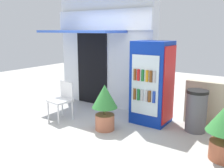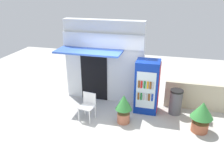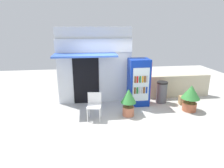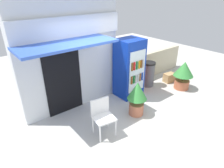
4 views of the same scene
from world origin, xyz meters
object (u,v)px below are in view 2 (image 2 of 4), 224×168
at_px(plastic_chair, 88,104).
at_px(cardboard_box, 202,117).
at_px(trash_bin, 176,102).
at_px(potted_plant_curbside, 202,114).
at_px(drink_cooler, 147,87).
at_px(potted_plant_near_shop, 124,107).

height_order(plastic_chair, cardboard_box, plastic_chair).
height_order(trash_bin, cardboard_box, trash_bin).
relative_size(plastic_chair, cardboard_box, 2.17).
bearing_deg(trash_bin, cardboard_box, -19.47).
xyz_separation_m(plastic_chair, potted_plant_curbside, (3.47, 0.13, 0.06)).
bearing_deg(potted_plant_curbside, drink_cooler, 153.60).
xyz_separation_m(potted_plant_curbside, trash_bin, (-0.73, 0.89, -0.14)).
bearing_deg(cardboard_box, drink_cooler, 171.96).
bearing_deg(drink_cooler, potted_plant_curbside, -26.40).
bearing_deg(plastic_chair, trash_bin, 20.39).
relative_size(plastic_chair, potted_plant_near_shop, 0.91).
bearing_deg(plastic_chair, drink_cooler, 28.98).
distance_m(plastic_chair, potted_plant_curbside, 3.48).
bearing_deg(potted_plant_near_shop, drink_cooler, 57.55).
bearing_deg(potted_plant_near_shop, potted_plant_curbside, 2.35).
bearing_deg(potted_plant_near_shop, trash_bin, 31.96).
bearing_deg(plastic_chair, potted_plant_curbside, 2.15).
distance_m(plastic_chair, cardboard_box, 3.68).
distance_m(potted_plant_near_shop, trash_bin, 1.86).
distance_m(potted_plant_curbside, trash_bin, 1.16).
bearing_deg(trash_bin, plastic_chair, -159.61).
distance_m(plastic_chair, potted_plant_near_shop, 1.17).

